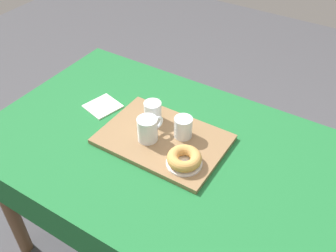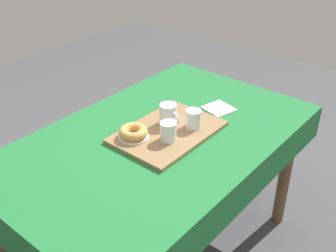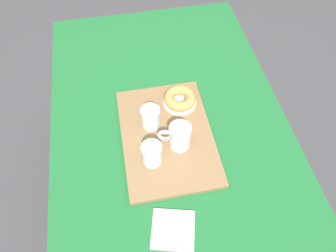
% 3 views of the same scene
% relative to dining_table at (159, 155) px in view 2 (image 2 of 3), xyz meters
% --- Properties ---
extents(dining_table, '(1.45, 0.89, 0.74)m').
position_rel_dining_table_xyz_m(dining_table, '(0.00, 0.00, 0.00)').
color(dining_table, '#1E6B33').
rests_on(dining_table, ground).
extents(serving_tray, '(0.47, 0.33, 0.02)m').
position_rel_dining_table_xyz_m(serving_tray, '(0.04, -0.02, 0.11)').
color(serving_tray, olive).
rests_on(serving_tray, dining_table).
extents(tea_mug_left, '(0.08, 0.12, 0.10)m').
position_rel_dining_table_xyz_m(tea_mug_left, '(0.08, 0.01, 0.16)').
color(tea_mug_left, white).
rests_on(tea_mug_left, serving_tray).
extents(water_glass_near, '(0.07, 0.07, 0.08)m').
position_rel_dining_table_xyz_m(water_glass_near, '(0.13, -0.09, 0.16)').
color(water_glass_near, white).
rests_on(water_glass_near, serving_tray).
extents(water_glass_far, '(0.07, 0.07, 0.08)m').
position_rel_dining_table_xyz_m(water_glass_far, '(-0.02, -0.07, 0.16)').
color(water_glass_far, white).
rests_on(water_glass_far, serving_tray).
extents(donut_plate_left, '(0.13, 0.13, 0.01)m').
position_rel_dining_table_xyz_m(donut_plate_left, '(-0.10, 0.05, 0.12)').
color(donut_plate_left, white).
rests_on(donut_plate_left, serving_tray).
extents(sugar_donut_left, '(0.12, 0.12, 0.04)m').
position_rel_dining_table_xyz_m(sugar_donut_left, '(-0.10, 0.05, 0.15)').
color(sugar_donut_left, tan).
rests_on(sugar_donut_left, donut_plate_left).
extents(paper_napkin, '(0.15, 0.16, 0.01)m').
position_rel_dining_table_xyz_m(paper_napkin, '(0.38, -0.07, 0.10)').
color(paper_napkin, white).
rests_on(paper_napkin, dining_table).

